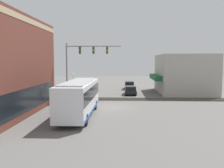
# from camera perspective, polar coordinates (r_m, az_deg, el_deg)

# --- Properties ---
(ground_plane) EXTENTS (120.00, 120.00, 0.00)m
(ground_plane) POSITION_cam_1_polar(r_m,az_deg,el_deg) (28.88, -0.29, -5.32)
(ground_plane) COLOR #605E5B
(shop_building) EXTENTS (12.01, 9.43, 6.40)m
(shop_building) POSITION_cam_1_polar(r_m,az_deg,el_deg) (43.89, 15.97, 2.29)
(shop_building) COLOR #B2ADA3
(shop_building) RESTS_ON ground
(city_bus) EXTENTS (11.00, 2.59, 3.40)m
(city_bus) POSITION_cam_1_polar(r_m,az_deg,el_deg) (24.28, -7.47, -2.90)
(city_bus) COLOR silver
(city_bus) RESTS_ON ground
(traffic_signal_gantry) EXTENTS (0.42, 7.24, 7.65)m
(traffic_signal_gantry) POSITION_cam_1_polar(r_m,az_deg,el_deg) (33.15, -6.82, 5.79)
(traffic_signal_gantry) COLOR gray
(traffic_signal_gantry) RESTS_ON ground
(crossing_signal) EXTENTS (1.41, 1.18, 3.81)m
(crossing_signal) POSITION_cam_1_polar(r_m,az_deg,el_deg) (33.18, -8.85, -0.01)
(crossing_signal) COLOR gray
(crossing_signal) RESTS_ON ground
(rail_track_near) EXTENTS (2.60, 60.00, 0.15)m
(rail_track_near) POSITION_cam_1_polar(r_m,az_deg,el_deg) (34.79, 0.21, -3.47)
(rail_track_near) COLOR #332D28
(rail_track_near) RESTS_ON ground
(parked_car_black) EXTENTS (4.21, 1.82, 1.36)m
(parked_car_black) POSITION_cam_1_polar(r_m,az_deg,el_deg) (39.80, 4.26, -1.50)
(parked_car_black) COLOR black
(parked_car_black) RESTS_ON ground
(parked_car_silver) EXTENTS (4.72, 1.82, 1.48)m
(parked_car_silver) POSITION_cam_1_polar(r_m,az_deg,el_deg) (47.62, 3.99, -0.33)
(parked_car_silver) COLOR #B7B7BC
(parked_car_silver) RESTS_ON ground
(pedestrian_at_crossing) EXTENTS (0.34, 0.34, 1.69)m
(pedestrian_at_crossing) POSITION_cam_1_polar(r_m,az_deg,el_deg) (34.25, -8.63, -2.26)
(pedestrian_at_crossing) COLOR black
(pedestrian_at_crossing) RESTS_ON ground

